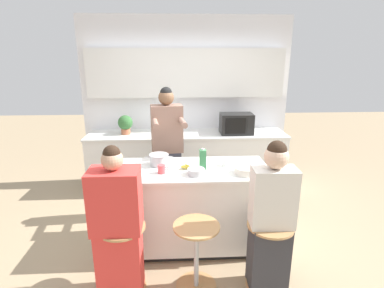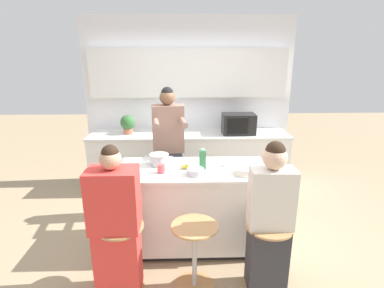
% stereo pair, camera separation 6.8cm
% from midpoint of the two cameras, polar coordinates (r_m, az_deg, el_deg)
% --- Properties ---
extents(ground_plane, '(16.00, 16.00, 0.00)m').
position_cam_midpoint_polar(ground_plane, '(3.66, 0.59, -18.29)').
color(ground_plane, tan).
extents(wall_back, '(3.36, 0.22, 2.70)m').
position_cam_midpoint_polar(wall_back, '(4.93, -0.25, 10.14)').
color(wall_back, white).
rests_on(wall_back, ground_plane).
extents(back_counter, '(3.12, 0.66, 0.91)m').
position_cam_midpoint_polar(back_counter, '(4.87, -0.14, -3.12)').
color(back_counter, white).
rests_on(back_counter, ground_plane).
extents(kitchen_island, '(1.65, 0.75, 0.93)m').
position_cam_midpoint_polar(kitchen_island, '(3.42, 0.62, -11.82)').
color(kitchen_island, black).
rests_on(kitchen_island, ground_plane).
extents(bar_stool_leftmost, '(0.42, 0.42, 0.65)m').
position_cam_midpoint_polar(bar_stool_leftmost, '(2.94, -12.54, -19.35)').
color(bar_stool_leftmost, tan).
rests_on(bar_stool_leftmost, ground_plane).
extents(bar_stool_center, '(0.42, 0.42, 0.65)m').
position_cam_midpoint_polar(bar_stool_center, '(2.88, 1.20, -19.74)').
color(bar_stool_center, tan).
rests_on(bar_stool_center, ground_plane).
extents(bar_stool_rightmost, '(0.42, 0.42, 0.65)m').
position_cam_midpoint_polar(bar_stool_rightmost, '(2.97, 14.80, -19.16)').
color(bar_stool_rightmost, tan).
rests_on(bar_stool_rightmost, ground_plane).
extents(person_cooking, '(0.46, 0.60, 1.73)m').
position_cam_midpoint_polar(person_cooking, '(3.89, -3.98, -1.97)').
color(person_cooking, '#383842').
rests_on(person_cooking, ground_plane).
extents(person_wrapped_blanket, '(0.42, 0.29, 1.41)m').
position_cam_midpoint_polar(person_wrapped_blanket, '(2.76, -13.58, -15.09)').
color(person_wrapped_blanket, red).
rests_on(person_wrapped_blanket, ground_plane).
extents(person_seated_near, '(0.38, 0.27, 1.43)m').
position_cam_midpoint_polar(person_seated_near, '(2.82, 15.20, -14.57)').
color(person_seated_near, '#333338').
rests_on(person_seated_near, ground_plane).
extents(cooking_pot, '(0.30, 0.21, 0.12)m').
position_cam_midpoint_polar(cooking_pot, '(3.32, -5.70, -2.95)').
color(cooking_pot, '#B7BABC').
rests_on(cooking_pot, kitchen_island).
extents(fruit_bowl, '(0.23, 0.23, 0.07)m').
position_cam_midpoint_polar(fruit_bowl, '(3.11, 10.73, -5.06)').
color(fruit_bowl, silver).
rests_on(fruit_bowl, kitchen_island).
extents(mixing_bowl_steel, '(0.18, 0.18, 0.06)m').
position_cam_midpoint_polar(mixing_bowl_steel, '(3.05, 1.31, -5.30)').
color(mixing_bowl_steel, '#B7BABC').
rests_on(mixing_bowl_steel, kitchen_island).
extents(coffee_cup_near, '(0.11, 0.08, 0.09)m').
position_cam_midpoint_polar(coffee_cup_near, '(3.10, -5.27, -4.73)').
color(coffee_cup_near, '#DB4C51').
rests_on(coffee_cup_near, kitchen_island).
extents(coffee_cup_far, '(0.10, 0.07, 0.08)m').
position_cam_midpoint_polar(coffee_cup_far, '(3.30, 7.09, -3.54)').
color(coffee_cup_far, white).
rests_on(coffee_cup_far, kitchen_island).
extents(banana_bunch, '(0.14, 0.10, 0.05)m').
position_cam_midpoint_polar(banana_bunch, '(3.21, -0.59, -4.34)').
color(banana_bunch, yellow).
rests_on(banana_bunch, kitchen_island).
extents(juice_carton, '(0.07, 0.07, 0.23)m').
position_cam_midpoint_polar(juice_carton, '(3.18, 2.63, -2.94)').
color(juice_carton, '#38844C').
rests_on(juice_carton, kitchen_island).
extents(microwave, '(0.50, 0.33, 0.32)m').
position_cam_midpoint_polar(microwave, '(4.73, 9.26, 3.81)').
color(microwave, black).
rests_on(microwave, back_counter).
extents(potted_plant, '(0.23, 0.23, 0.30)m').
position_cam_midpoint_polar(potted_plant, '(4.77, -11.75, 3.86)').
color(potted_plant, '#A86042').
rests_on(potted_plant, back_counter).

